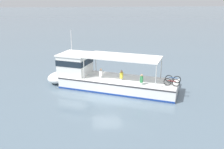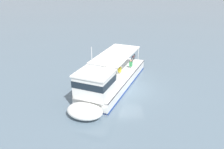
{
  "view_description": "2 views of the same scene",
  "coord_description": "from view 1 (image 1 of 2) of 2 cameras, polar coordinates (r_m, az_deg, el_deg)",
  "views": [
    {
      "loc": [
        -19.76,
        2.1,
        8.29
      ],
      "look_at": [
        1.8,
        -0.74,
        1.4
      ],
      "focal_mm": 39.41,
      "sensor_mm": 36.0,
      "label": 1
    },
    {
      "loc": [
        3.51,
        19.51,
        10.24
      ],
      "look_at": [
        1.8,
        -0.74,
        1.4
      ],
      "focal_mm": 36.44,
      "sensor_mm": 36.0,
      "label": 2
    }
  ],
  "objects": [
    {
      "name": "ferry_main",
      "position": [
        23.28,
        -2.36,
        -0.65
      ],
      "size": [
        8.56,
        12.71,
        5.32
      ],
      "color": "white",
      "rests_on": "ground"
    },
    {
      "name": "ground_plane",
      "position": [
        21.53,
        -1.33,
        -5.07
      ],
      "size": [
        400.0,
        400.0,
        0.0
      ],
      "primitive_type": "plane",
      "color": "slate"
    }
  ]
}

